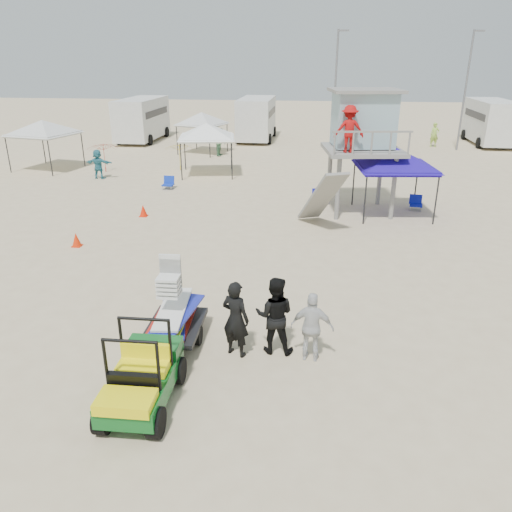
# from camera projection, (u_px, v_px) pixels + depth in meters

# --- Properties ---
(ground) EXTENTS (140.00, 140.00, 0.00)m
(ground) POSITION_uv_depth(u_px,v_px,m) (218.00, 357.00, 11.30)
(ground) COLOR beige
(ground) RESTS_ON ground
(utility_cart) EXTENTS (1.19, 2.23, 1.68)m
(utility_cart) POSITION_uv_depth(u_px,v_px,m) (139.00, 372.00, 9.44)
(utility_cart) COLOR #0E5A1D
(utility_cart) RESTS_ON ground
(surf_trailer) EXTENTS (1.26, 2.28, 1.94)m
(surf_trailer) POSITION_uv_depth(u_px,v_px,m) (173.00, 313.00, 11.58)
(surf_trailer) COLOR black
(surf_trailer) RESTS_ON ground
(man_left) EXTENTS (0.78, 0.65, 1.81)m
(man_left) POSITION_uv_depth(u_px,v_px,m) (236.00, 319.00, 11.09)
(man_left) COLOR black
(man_left) RESTS_ON ground
(man_mid) EXTENTS (0.92, 0.73, 1.84)m
(man_mid) POSITION_uv_depth(u_px,v_px,m) (275.00, 315.00, 11.21)
(man_mid) COLOR black
(man_mid) RESTS_ON ground
(man_right) EXTENTS (0.99, 0.49, 1.63)m
(man_right) POSITION_uv_depth(u_px,v_px,m) (312.00, 327.00, 10.93)
(man_right) COLOR silver
(man_right) RESTS_ON ground
(lifeguard_tower) EXTENTS (3.51, 3.51, 4.98)m
(lifeguard_tower) POSITION_uv_depth(u_px,v_px,m) (362.00, 124.00, 20.66)
(lifeguard_tower) COLOR gray
(lifeguard_tower) RESTS_ON ground
(canopy_blue) EXTENTS (3.28, 3.28, 3.23)m
(canopy_blue) POSITION_uv_depth(u_px,v_px,m) (396.00, 151.00, 20.55)
(canopy_blue) COLOR black
(canopy_blue) RESTS_ON ground
(canopy_white_a) EXTENTS (3.39, 3.39, 3.28)m
(canopy_white_a) POSITION_uv_depth(u_px,v_px,m) (206.00, 126.00, 27.71)
(canopy_white_a) COLOR black
(canopy_white_a) RESTS_ON ground
(canopy_white_b) EXTENTS (3.66, 3.66, 3.28)m
(canopy_white_b) POSITION_uv_depth(u_px,v_px,m) (42.00, 123.00, 29.03)
(canopy_white_b) COLOR black
(canopy_white_b) RESTS_ON ground
(canopy_white_c) EXTENTS (3.38, 3.38, 3.18)m
(canopy_white_c) POSITION_uv_depth(u_px,v_px,m) (202.00, 114.00, 34.05)
(canopy_white_c) COLOR black
(canopy_white_c) RESTS_ON ground
(umbrella_a) EXTENTS (2.05, 2.08, 1.67)m
(umbrella_a) POSITION_uv_depth(u_px,v_px,m) (104.00, 158.00, 29.04)
(umbrella_a) COLOR red
(umbrella_a) RESTS_ON ground
(umbrella_b) EXTENTS (2.26, 2.27, 1.56)m
(umbrella_b) POSITION_uv_depth(u_px,v_px,m) (180.00, 157.00, 29.49)
(umbrella_b) COLOR gold
(umbrella_b) RESTS_ON ground
(cone_near) EXTENTS (0.34, 0.34, 0.50)m
(cone_near) POSITION_uv_depth(u_px,v_px,m) (76.00, 240.00, 17.78)
(cone_near) COLOR red
(cone_near) RESTS_ON ground
(cone_far) EXTENTS (0.34, 0.34, 0.50)m
(cone_far) POSITION_uv_depth(u_px,v_px,m) (143.00, 211.00, 21.13)
(cone_far) COLOR red
(cone_far) RESTS_ON ground
(beach_chair_a) EXTENTS (0.56, 0.60, 0.64)m
(beach_chair_a) POSITION_uv_depth(u_px,v_px,m) (168.00, 183.00, 25.54)
(beach_chair_a) COLOR #102FB2
(beach_chair_a) RESTS_ON ground
(beach_chair_b) EXTENTS (0.61, 0.66, 0.64)m
(beach_chair_b) POSITION_uv_depth(u_px,v_px,m) (318.00, 196.00, 23.08)
(beach_chair_b) COLOR #0D1291
(beach_chair_b) RESTS_ON ground
(beach_chair_c) EXTENTS (0.63, 0.67, 0.64)m
(beach_chair_c) POSITION_uv_depth(u_px,v_px,m) (416.00, 202.00, 22.07)
(beach_chair_c) COLOR #0E189A
(beach_chair_c) RESTS_ON ground
(rv_far_left) EXTENTS (2.64, 6.80, 3.25)m
(rv_far_left) POSITION_uv_depth(u_px,v_px,m) (142.00, 117.00, 39.62)
(rv_far_left) COLOR silver
(rv_far_left) RESTS_ON ground
(rv_mid_left) EXTENTS (2.65, 6.50, 3.25)m
(rv_mid_left) POSITION_uv_depth(u_px,v_px,m) (256.00, 117.00, 39.97)
(rv_mid_left) COLOR silver
(rv_mid_left) RESTS_ON ground
(rv_mid_right) EXTENTS (2.64, 7.00, 3.25)m
(rv_mid_right) POSITION_uv_depth(u_px,v_px,m) (372.00, 121.00, 37.56)
(rv_mid_right) COLOR silver
(rv_mid_right) RESTS_ON ground
(rv_far_right) EXTENTS (2.64, 6.60, 3.25)m
(rv_far_right) POSITION_uv_depth(u_px,v_px,m) (491.00, 120.00, 37.91)
(rv_far_right) COLOR silver
(rv_far_right) RESTS_ON ground
(light_pole_left) EXTENTS (0.14, 0.14, 8.00)m
(light_pole_left) POSITION_uv_depth(u_px,v_px,m) (335.00, 93.00, 34.32)
(light_pole_left) COLOR slate
(light_pole_left) RESTS_ON ground
(light_pole_right) EXTENTS (0.14, 0.14, 8.00)m
(light_pole_right) POSITION_uv_depth(u_px,v_px,m) (465.00, 92.00, 34.67)
(light_pole_right) COLOR slate
(light_pole_right) RESTS_ON ground
(distant_beachgoers) EXTENTS (21.66, 13.57, 1.85)m
(distant_beachgoers) POSITION_uv_depth(u_px,v_px,m) (221.00, 148.00, 31.77)
(distant_beachgoers) COLOR #4D8057
(distant_beachgoers) RESTS_ON ground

